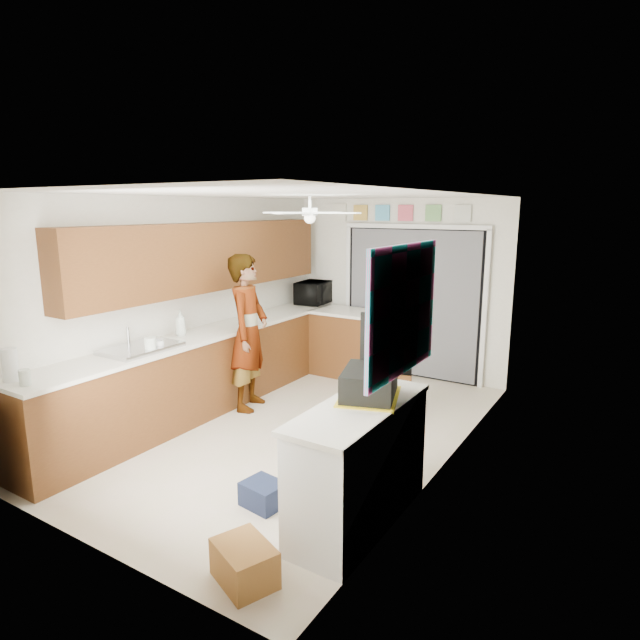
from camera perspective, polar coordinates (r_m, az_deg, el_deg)
The scene contains 42 objects.
floor at distance 5.96m, azimuth -2.08°, elevation -11.57°, with size 5.00×5.00×0.00m, color beige.
ceiling at distance 5.47m, azimuth -2.28°, elevation 13.23°, with size 5.00×5.00×0.00m, color white.
wall_back at distance 7.75m, azimuth 8.26°, elevation 3.45°, with size 3.20×3.20×0.00m, color white.
wall_front at distance 3.84m, azimuth -23.66°, elevation -6.13°, with size 3.20×3.20×0.00m, color white.
wall_left at distance 6.60m, azimuth -13.77°, elevation 1.76°, with size 5.00×5.00×0.00m, color white.
wall_right at distance 4.89m, azimuth 13.57°, elevation -1.72°, with size 5.00×5.00×0.00m, color white.
left_base_cabinets at distance 6.58m, azimuth -11.59°, elevation -5.35°, with size 0.60×4.80×0.90m, color #5E3316.
left_countertop at distance 6.45m, azimuth -11.69°, elevation -1.37°, with size 0.62×4.80×0.04m, color white.
upper_cabinets at distance 6.55m, azimuth -11.77°, elevation 6.64°, with size 0.32×4.00×0.80m, color #5E3316.
sink_basin at distance 5.78m, azimuth -18.53°, elevation -2.93°, with size 0.50×0.76×0.06m, color silver.
faucet at distance 5.90m, azimuth -19.78°, elevation -1.76°, with size 0.03×0.03×0.22m, color silver.
peninsula_base at distance 7.68m, azimuth 3.15°, elevation -2.61°, with size 1.00×0.60×0.90m, color #5E3316.
peninsula_top at distance 7.58m, azimuth 3.19°, elevation 0.83°, with size 1.04×0.64×0.04m, color white.
back_opening_recess at distance 7.66m, azimuth 9.83°, elevation 1.78°, with size 2.00×0.06×2.10m, color black.
curtain_panel at distance 7.62m, azimuth 9.72°, elevation 1.73°, with size 1.90×0.03×2.05m, color slate.
door_trim_left at distance 8.06m, azimuth 3.03°, elevation 2.44°, with size 0.06×0.04×2.10m, color white.
door_trim_right at distance 7.31m, azimuth 17.15°, elevation 0.95°, with size 0.06×0.04×2.10m, color white.
door_trim_head at distance 7.52m, azimuth 10.04°, elevation 9.80°, with size 2.10×0.04×0.06m, color white.
header_frame_0 at distance 7.90m, azimuth 4.33°, elevation 11.34°, with size 0.22×0.02×0.22m, color gold.
header_frame_1 at distance 7.74m, azimuth 6.67°, elevation 11.29°, with size 0.22×0.02×0.22m, color #53AEDE.
header_frame_2 at distance 7.60m, azimuth 9.10°, elevation 11.21°, with size 0.22×0.02×0.22m, color #D95166.
header_frame_3 at distance 7.45m, azimuth 11.99°, elevation 11.09°, with size 0.22×0.02×0.22m, color #69A45D.
header_frame_4 at distance 7.32m, azimuth 14.98°, elevation 10.94°, with size 0.22×0.02×0.22m, color beige.
route66_sign at distance 8.07m, azimuth 2.09°, elevation 11.38°, with size 0.22×0.02×0.26m, color silver.
right_counter_base at distance 4.21m, azimuth 4.24°, elevation -15.33°, with size 0.50×1.40×0.90m, color white.
right_counter_top at distance 4.02m, azimuth 4.21°, elevation -9.33°, with size 0.54×1.44×0.04m, color white.
abstract_painting at distance 3.89m, azimuth 8.88°, elevation 1.05°, with size 0.03×1.15×0.95m, color #DA50AB.
ceiling_fan at distance 5.63m, azimuth -1.10°, elevation 11.36°, with size 1.14×1.14×0.24m, color white.
microwave at distance 8.13m, azimuth -0.61°, elevation 2.96°, with size 0.61×0.41×0.34m, color black.
soap_bottle at distance 6.27m, azimuth -14.66°, elevation -0.27°, with size 0.12×0.12×0.31m, color silver.
cup at distance 5.77m, azimuth -16.87°, elevation -2.54°, with size 0.12×0.12×0.09m, color white.
jar_a at distance 5.63m, azimuth -17.65°, elevation -2.57°, with size 0.11×0.11×0.16m, color silver.
jar_b at distance 5.03m, azimuth -28.96°, elevation -5.39°, with size 0.09×0.09×0.13m, color silver.
paper_towel_roll at distance 5.19m, azimuth -30.18°, elevation -4.16°, with size 0.13×0.13×0.28m, color white.
suitcase at distance 4.15m, azimuth 5.29°, elevation -6.73°, with size 0.39×0.52×0.22m, color black.
suitcase_rim at distance 4.19m, azimuth 5.26°, elevation -8.16°, with size 0.44×0.58×0.02m, color yellow.
suitcase_lid at distance 4.33m, azimuth 7.08°, elevation -2.53°, with size 0.42×0.03×0.50m, color black.
cardboard_box at distance 3.81m, azimuth -8.06°, elevation -24.31°, with size 0.41×0.31×0.26m, color #986430.
navy_crate at distance 4.57m, azimuth -6.05°, elevation -17.98°, with size 0.32×0.27×0.20m, color #141B33.
cabinet_door_panel at distance 6.21m, azimuth 8.08°, elevation -7.83°, with size 0.38×0.03×0.58m, color #5E3316.
man at distance 6.37m, azimuth -7.65°, elevation -1.32°, with size 0.68×0.44×1.85m, color white.
dog at distance 5.57m, azimuth 3.93°, elevation -11.10°, with size 0.22×0.51×0.40m, color black.
Camera 1 is at (3.07, -4.52, 2.37)m, focal length 30.00 mm.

